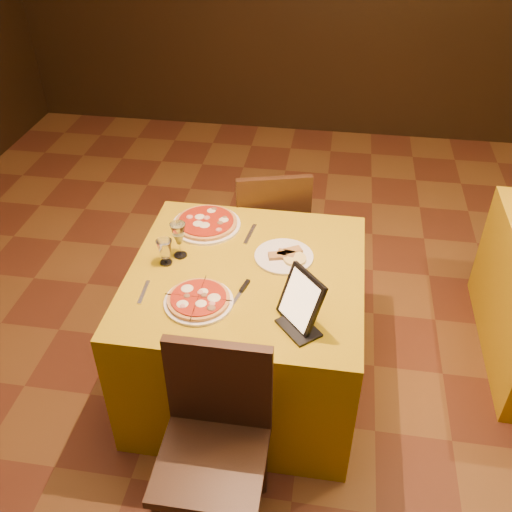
# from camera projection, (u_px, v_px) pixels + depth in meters

# --- Properties ---
(floor) EXTENTS (6.00, 7.00, 0.01)m
(floor) POSITION_uv_depth(u_px,v_px,m) (300.00, 422.00, 2.90)
(floor) COLOR #5E2D19
(floor) RESTS_ON ground
(main_table) EXTENTS (1.10, 1.10, 0.75)m
(main_table) POSITION_uv_depth(u_px,v_px,m) (247.00, 329.00, 2.90)
(main_table) COLOR #AB8C0A
(main_table) RESTS_ON floor
(chair_main_near) EXTENTS (0.45, 0.45, 0.91)m
(chair_main_near) POSITION_uv_depth(u_px,v_px,m) (211.00, 462.00, 2.21)
(chair_main_near) COLOR black
(chair_main_near) RESTS_ON floor
(chair_main_far) EXTENTS (0.50, 0.50, 0.91)m
(chair_main_far) POSITION_uv_depth(u_px,v_px,m) (269.00, 228.00, 3.49)
(chair_main_far) COLOR black
(chair_main_far) RESTS_ON floor
(pizza_near) EXTENTS (0.31, 0.31, 0.03)m
(pizza_near) POSITION_uv_depth(u_px,v_px,m) (199.00, 300.00, 2.49)
(pizza_near) COLOR white
(pizza_near) RESTS_ON main_table
(pizza_far) EXTENTS (0.36, 0.36, 0.03)m
(pizza_far) POSITION_uv_depth(u_px,v_px,m) (206.00, 224.00, 2.97)
(pizza_far) COLOR white
(pizza_far) RESTS_ON main_table
(cutlet_dish) EXTENTS (0.29, 0.29, 0.03)m
(cutlet_dish) POSITION_uv_depth(u_px,v_px,m) (284.00, 255.00, 2.75)
(cutlet_dish) COLOR white
(cutlet_dish) RESTS_ON main_table
(wine_glass) EXTENTS (0.08, 0.08, 0.19)m
(wine_glass) POSITION_uv_depth(u_px,v_px,m) (179.00, 240.00, 2.72)
(wine_glass) COLOR #C6C771
(wine_glass) RESTS_ON main_table
(water_glass) EXTENTS (0.08, 0.08, 0.13)m
(water_glass) POSITION_uv_depth(u_px,v_px,m) (165.00, 252.00, 2.69)
(water_glass) COLOR white
(water_glass) RESTS_ON main_table
(tablet) EXTENTS (0.22, 0.23, 0.24)m
(tablet) POSITION_uv_depth(u_px,v_px,m) (301.00, 299.00, 2.34)
(tablet) COLOR black
(tablet) RESTS_ON main_table
(knife) EXTENTS (0.07, 0.21, 0.01)m
(knife) POSITION_uv_depth(u_px,v_px,m) (237.00, 298.00, 2.52)
(knife) COLOR silver
(knife) RESTS_ON main_table
(fork_near) EXTENTS (0.03, 0.16, 0.01)m
(fork_near) POSITION_uv_depth(u_px,v_px,m) (144.00, 292.00, 2.55)
(fork_near) COLOR silver
(fork_near) RESTS_ON main_table
(fork_far) EXTENTS (0.04, 0.18, 0.01)m
(fork_far) POSITION_uv_depth(u_px,v_px,m) (250.00, 234.00, 2.92)
(fork_far) COLOR silver
(fork_far) RESTS_ON main_table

